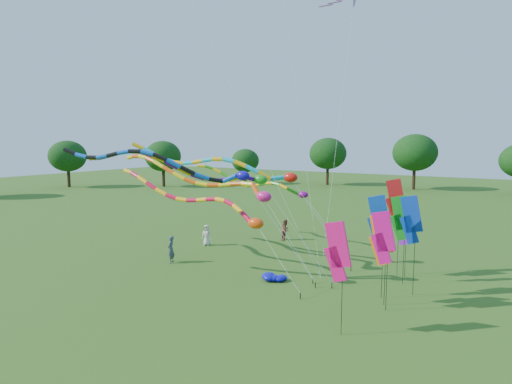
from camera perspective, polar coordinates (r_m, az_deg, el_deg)
The scene contains 20 objects.
ground at distance 21.78m, azimuth -1.96°, elevation -13.88°, with size 160.00×160.00×0.00m, color #2F5B18.
tree_ring at distance 17.23m, azimuth 11.01°, elevation -0.95°, with size 116.24×121.08×9.50m.
tube_kite_red at distance 25.74m, azimuth -7.36°, elevation -1.21°, with size 14.59×2.46×6.31m.
tube_kite_orange at distance 27.70m, azimuth -6.77°, elevation 1.73°, with size 15.76×1.77×7.31m.
tube_kite_purple at distance 22.94m, azimuth -8.30°, elevation 2.99°, with size 12.30×5.13×7.78m.
tube_kite_blue at distance 23.18m, azimuth -11.22°, elevation 3.49°, with size 12.99×5.21×7.83m.
tube_kite_cyan at distance 26.93m, azimuth -3.81°, elevation 3.45°, with size 14.13×3.48×8.05m.
tube_kite_green at distance 31.98m, azimuth 0.77°, elevation 1.04°, with size 12.21×1.09×6.30m.
banner_pole_red at distance 25.58m, azimuth 18.08°, elevation -1.09°, with size 1.14×0.39×5.59m.
banner_pole_blue_a at distance 21.56m, azimuth 16.04°, elevation -3.64°, with size 1.14×0.39×5.15m.
banner_pole_blue_b at distance 22.58m, azimuth 19.95°, elevation -3.54°, with size 1.16×0.15×5.06m.
banner_pole_magenta_a at distance 17.30m, azimuth 10.77°, elevation -7.86°, with size 1.16×0.12×4.62m.
banner_pole_magenta_b at distance 20.23m, azimuth 16.56°, elevation -5.89°, with size 1.16×0.11×4.61m.
banner_pole_orange at distance 20.87m, azimuth 16.31°, elevation -6.14°, with size 1.16×0.13×4.38m.
banner_pole_violet at distance 25.47m, azimuth 18.93°, elevation -4.03°, with size 1.16×0.21×4.32m.
banner_pole_green at distance 24.12m, azimuth 18.70°, elevation -3.35°, with size 1.13×0.44×4.85m.
blue_nylon_heap at distance 24.01m, azimuth 2.34°, elevation -11.38°, with size 1.42×1.28×0.45m.
person_a at distance 31.86m, azimuth -6.60°, elevation -5.74°, with size 0.75×0.49×1.53m, color beige.
person_b at distance 27.79m, azimuth -11.28°, elevation -7.51°, with size 0.63×0.42×1.73m, color #404B59.
person_c at distance 33.37m, azimuth 3.97°, elevation -5.05°, with size 0.79×0.61×1.62m, color brown.
Camera 1 is at (11.29, -16.93, 7.75)m, focal length 30.00 mm.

